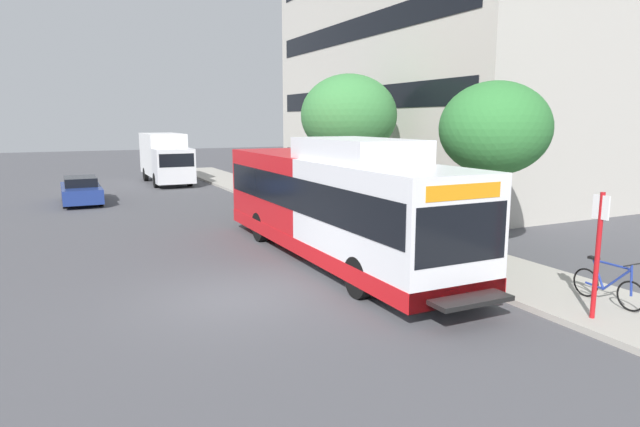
{
  "coord_description": "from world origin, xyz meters",
  "views": [
    {
      "loc": [
        -3.59,
        -11.92,
        4.15
      ],
      "look_at": [
        2.89,
        1.36,
        1.6
      ],
      "focal_mm": 30.59,
      "sensor_mm": 36.0,
      "label": 1
    }
  ],
  "objects_px": {
    "transit_bus": "(333,203)",
    "street_tree_near_stop": "(495,129)",
    "bicycle_parked": "(608,285)",
    "street_tree_mid_block": "(349,116)",
    "box_truck_background": "(165,157)",
    "bus_stop_sign_pole": "(598,246)",
    "parked_car_far_lane": "(81,190)"
  },
  "relations": [
    {
      "from": "street_tree_near_stop",
      "to": "bus_stop_sign_pole",
      "type": "bearing_deg",
      "value": -111.36
    },
    {
      "from": "street_tree_near_stop",
      "to": "parked_car_far_lane",
      "type": "distance_m",
      "value": 20.57
    },
    {
      "from": "street_tree_mid_block",
      "to": "box_truck_background",
      "type": "bearing_deg",
      "value": 108.35
    },
    {
      "from": "bus_stop_sign_pole",
      "to": "parked_car_far_lane",
      "type": "xyz_separation_m",
      "value": [
        -8.58,
        22.49,
        -0.99
      ]
    },
    {
      "from": "transit_bus",
      "to": "street_tree_mid_block",
      "type": "height_order",
      "value": "street_tree_mid_block"
    },
    {
      "from": "bicycle_parked",
      "to": "street_tree_near_stop",
      "type": "relative_size",
      "value": 0.34
    },
    {
      "from": "transit_bus",
      "to": "street_tree_near_stop",
      "type": "relative_size",
      "value": 2.39
    },
    {
      "from": "street_tree_mid_block",
      "to": "box_truck_background",
      "type": "distance_m",
      "value": 16.56
    },
    {
      "from": "street_tree_near_stop",
      "to": "box_truck_background",
      "type": "distance_m",
      "value": 25.07
    },
    {
      "from": "bicycle_parked",
      "to": "box_truck_background",
      "type": "height_order",
      "value": "box_truck_background"
    },
    {
      "from": "transit_bus",
      "to": "parked_car_far_lane",
      "type": "height_order",
      "value": "transit_bus"
    },
    {
      "from": "bus_stop_sign_pole",
      "to": "street_tree_mid_block",
      "type": "height_order",
      "value": "street_tree_mid_block"
    },
    {
      "from": "street_tree_mid_block",
      "to": "parked_car_far_lane",
      "type": "height_order",
      "value": "street_tree_mid_block"
    },
    {
      "from": "street_tree_mid_block",
      "to": "box_truck_background",
      "type": "height_order",
      "value": "street_tree_mid_block"
    },
    {
      "from": "transit_bus",
      "to": "bus_stop_sign_pole",
      "type": "xyz_separation_m",
      "value": [
        2.32,
        -7.08,
        -0.05
      ]
    },
    {
      "from": "transit_bus",
      "to": "street_tree_near_stop",
      "type": "distance_m",
      "value": 5.22
    },
    {
      "from": "street_tree_mid_block",
      "to": "bus_stop_sign_pole",
      "type": "bearing_deg",
      "value": -98.33
    },
    {
      "from": "bicycle_parked",
      "to": "bus_stop_sign_pole",
      "type": "bearing_deg",
      "value": -156.55
    },
    {
      "from": "transit_bus",
      "to": "street_tree_mid_block",
      "type": "distance_m",
      "value": 8.67
    },
    {
      "from": "street_tree_near_stop",
      "to": "street_tree_mid_block",
      "type": "distance_m",
      "value": 8.94
    },
    {
      "from": "street_tree_mid_block",
      "to": "bicycle_parked",
      "type": "bearing_deg",
      "value": -94.17
    },
    {
      "from": "bus_stop_sign_pole",
      "to": "box_truck_background",
      "type": "relative_size",
      "value": 0.37
    },
    {
      "from": "bus_stop_sign_pole",
      "to": "box_truck_background",
      "type": "bearing_deg",
      "value": 95.95
    },
    {
      "from": "bus_stop_sign_pole",
      "to": "street_tree_mid_block",
      "type": "xyz_separation_m",
      "value": [
        2.06,
        14.09,
        2.67
      ]
    },
    {
      "from": "transit_bus",
      "to": "street_tree_mid_block",
      "type": "bearing_deg",
      "value": 57.98
    },
    {
      "from": "street_tree_near_stop",
      "to": "parked_car_far_lane",
      "type": "xyz_separation_m",
      "value": [
        -10.6,
        17.32,
        -3.22
      ]
    },
    {
      "from": "bicycle_parked",
      "to": "street_tree_mid_block",
      "type": "relative_size",
      "value": 0.29
    },
    {
      "from": "box_truck_background",
      "to": "street_tree_near_stop",
      "type": "bearing_deg",
      "value": -78.2
    },
    {
      "from": "transit_bus",
      "to": "street_tree_near_stop",
      "type": "xyz_separation_m",
      "value": [
        4.34,
        -1.92,
        2.18
      ]
    },
    {
      "from": "bus_stop_sign_pole",
      "to": "bicycle_parked",
      "type": "xyz_separation_m",
      "value": [
        1.07,
        0.46,
        -1.09
      ]
    },
    {
      "from": "street_tree_mid_block",
      "to": "parked_car_far_lane",
      "type": "relative_size",
      "value": 1.33
    },
    {
      "from": "bicycle_parked",
      "to": "street_tree_near_stop",
      "type": "bearing_deg",
      "value": 78.56
    }
  ]
}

